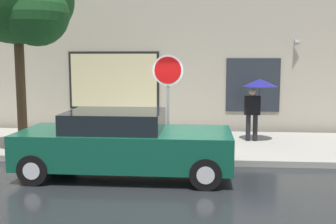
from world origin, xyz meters
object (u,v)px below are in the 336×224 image
at_px(parked_car, 124,143).
at_px(fire_hydrant, 86,133).
at_px(pedestrian_with_umbrella, 258,91).
at_px(street_tree, 21,4).
at_px(stop_sign, 168,85).

xyz_separation_m(parked_car, fire_hydrant, (-1.49, 2.14, -0.17)).
bearing_deg(pedestrian_with_umbrella, fire_hydrant, -165.31).
distance_m(fire_hydrant, street_tree, 3.75).
bearing_deg(stop_sign, pedestrian_with_umbrella, 40.08).
relative_size(pedestrian_with_umbrella, street_tree, 0.37).
bearing_deg(pedestrian_with_umbrella, street_tree, -164.20).
relative_size(fire_hydrant, stop_sign, 0.33).
bearing_deg(fire_hydrant, stop_sign, -19.15).
xyz_separation_m(parked_car, street_tree, (-2.95, 1.62, 3.24)).
distance_m(fire_hydrant, stop_sign, 2.83).
bearing_deg(stop_sign, street_tree, 175.54).
bearing_deg(fire_hydrant, parked_car, -55.23).
bearing_deg(parked_car, pedestrian_with_umbrella, 45.71).
distance_m(pedestrian_with_umbrella, street_tree, 6.92).
relative_size(parked_car, pedestrian_with_umbrella, 2.49).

